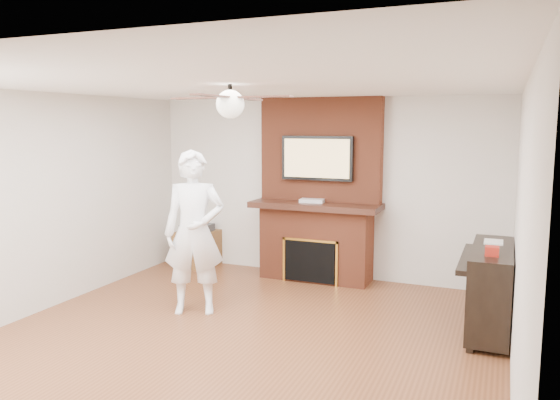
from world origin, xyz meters
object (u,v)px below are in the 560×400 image
at_px(fireplace, 318,208).
at_px(side_table, 198,247).
at_px(piano, 490,287).
at_px(person, 194,232).

xyz_separation_m(fireplace, side_table, (-1.89, -0.07, -0.70)).
xyz_separation_m(side_table, piano, (4.18, -1.15, 0.18)).
height_order(person, side_table, person).
bearing_deg(fireplace, side_table, -177.97).
xyz_separation_m(fireplace, person, (-0.84, -1.86, -0.07)).
relative_size(side_table, piano, 0.47).
bearing_deg(side_table, person, -59.27).
bearing_deg(piano, fireplace, 152.35).
bearing_deg(side_table, piano, -15.13).
relative_size(person, side_table, 2.89).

